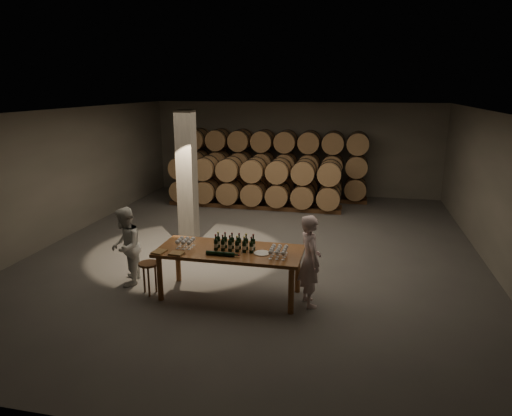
% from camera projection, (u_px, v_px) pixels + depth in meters
% --- Properties ---
extents(room, '(12.00, 12.00, 12.00)m').
position_uv_depth(room, '(187.00, 178.00, 10.90)').
color(room, '#555250').
rests_on(room, ground).
extents(tasting_table, '(2.60, 1.10, 0.90)m').
position_uv_depth(tasting_table, '(230.00, 255.00, 8.19)').
color(tasting_table, brown).
rests_on(tasting_table, ground).
extents(barrel_stack_back, '(6.26, 0.95, 2.31)m').
position_uv_depth(barrel_stack_back, '(274.00, 163.00, 15.46)').
color(barrel_stack_back, '#55301D').
rests_on(barrel_stack_back, ground).
extents(barrel_stack_front, '(5.48, 0.95, 1.57)m').
position_uv_depth(barrel_stack_front, '(254.00, 182.00, 14.32)').
color(barrel_stack_front, '#55301D').
rests_on(barrel_stack_front, ground).
extents(bottle_cluster, '(0.72, 0.22, 0.30)m').
position_uv_depth(bottle_cluster, '(235.00, 244.00, 8.11)').
color(bottle_cluster, black).
rests_on(bottle_cluster, tasting_table).
extents(lying_bottles, '(0.60, 0.08, 0.08)m').
position_uv_depth(lying_bottles, '(221.00, 254.00, 7.85)').
color(lying_bottles, black).
rests_on(lying_bottles, tasting_table).
extents(glass_cluster_left, '(0.30, 0.30, 0.16)m').
position_uv_depth(glass_cluster_left, '(185.00, 241.00, 8.26)').
color(glass_cluster_left, silver).
rests_on(glass_cluster_left, tasting_table).
extents(glass_cluster_right, '(0.30, 0.41, 0.16)m').
position_uv_depth(glass_cluster_right, '(278.00, 250.00, 7.83)').
color(glass_cluster_right, silver).
rests_on(glass_cluster_right, tasting_table).
extents(plate, '(0.29, 0.29, 0.02)m').
position_uv_depth(plate, '(262.00, 253.00, 7.96)').
color(plate, white).
rests_on(plate, tasting_table).
extents(notebook_near, '(0.25, 0.21, 0.03)m').
position_uv_depth(notebook_near, '(176.00, 253.00, 7.93)').
color(notebook_near, brown).
rests_on(notebook_near, tasting_table).
extents(notebook_corner, '(0.23, 0.28, 0.02)m').
position_uv_depth(notebook_corner, '(159.00, 252.00, 8.03)').
color(notebook_corner, brown).
rests_on(notebook_corner, tasting_table).
extents(pen, '(0.12, 0.04, 0.01)m').
position_uv_depth(pen, '(182.00, 254.00, 7.93)').
color(pen, black).
rests_on(pen, tasting_table).
extents(stool, '(0.37, 0.37, 0.61)m').
position_uv_depth(stool, '(149.00, 268.00, 8.36)').
color(stool, '#55301D').
rests_on(stool, ground).
extents(person_man, '(0.60, 0.70, 1.64)m').
position_uv_depth(person_man, '(310.00, 261.00, 7.87)').
color(person_man, silver).
rests_on(person_man, ground).
extents(person_woman, '(0.77, 0.88, 1.53)m').
position_uv_depth(person_woman, '(126.00, 247.00, 8.71)').
color(person_woman, white).
rests_on(person_woman, ground).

